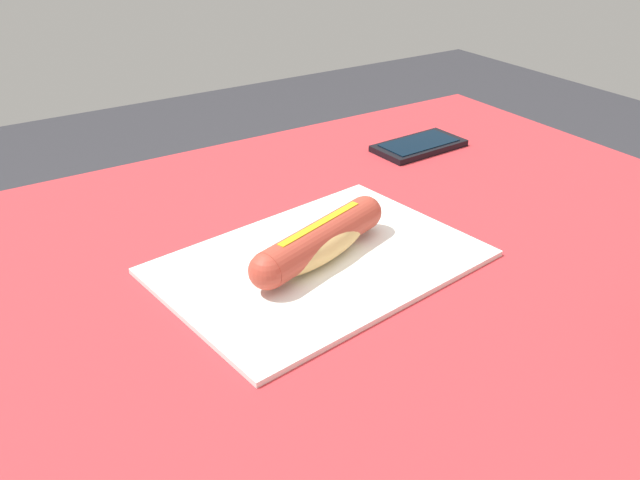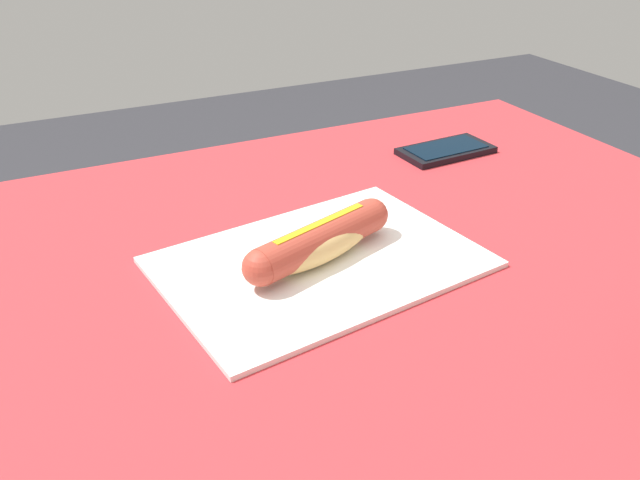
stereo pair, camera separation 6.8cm
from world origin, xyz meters
name	(u,v)px [view 2 (the right image)]	position (x,y,z in m)	size (l,w,h in m)	color
dining_table	(387,374)	(0.00, 0.00, 0.58)	(0.98, 0.85, 0.73)	brown
paper_wrapper	(320,262)	(0.07, -0.04, 0.73)	(0.33, 0.23, 0.01)	white
hot_dog	(320,241)	(0.07, -0.04, 0.75)	(0.19, 0.09, 0.04)	#DBB26B
cell_phone	(446,150)	(-0.24, -0.25, 0.73)	(0.14, 0.08, 0.01)	black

